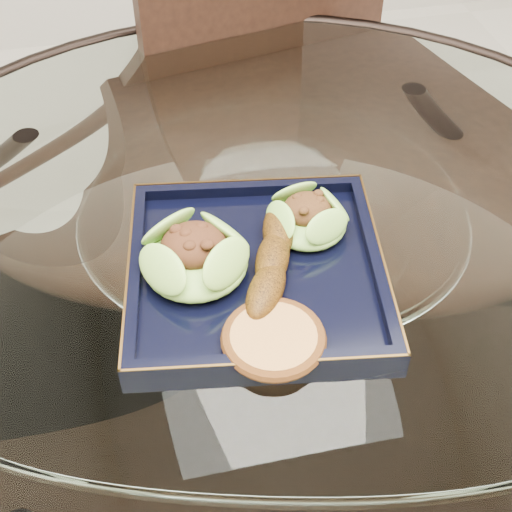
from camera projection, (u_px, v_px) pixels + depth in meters
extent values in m
cylinder|color=white|center=(273.00, 245.00, 0.82)|extent=(1.10, 1.10, 0.01)
torus|color=black|center=(273.00, 245.00, 0.82)|extent=(1.13, 1.13, 0.02)
torus|color=black|center=(267.00, 502.00, 1.27)|extent=(0.81, 0.81, 0.02)
cylinder|color=black|center=(381.00, 269.00, 1.33)|extent=(0.04, 0.04, 0.75)
cylinder|color=black|center=(77.00, 317.00, 1.24)|extent=(0.04, 0.04, 0.75)
cube|color=black|center=(316.00, 209.00, 1.23)|extent=(0.55, 0.55, 0.04)
cylinder|color=black|center=(260.00, 425.00, 1.24)|extent=(0.04, 0.04, 0.49)
cylinder|color=black|center=(448.00, 350.00, 1.35)|extent=(0.04, 0.04, 0.49)
cylinder|color=black|center=(181.00, 276.00, 1.49)|extent=(0.04, 0.04, 0.49)
cylinder|color=black|center=(345.00, 223.00, 1.61)|extent=(0.04, 0.04, 0.49)
cube|color=black|center=(256.00, 276.00, 0.77)|extent=(0.31, 0.31, 0.02)
ellipsoid|color=#63AF33|center=(195.00, 258.00, 0.74)|extent=(0.13, 0.13, 0.04)
ellipsoid|color=#68AB31|center=(307.00, 219.00, 0.79)|extent=(0.10, 0.10, 0.03)
ellipsoid|color=#5C3509|center=(272.00, 259.00, 0.75)|extent=(0.09, 0.17, 0.03)
cylinder|color=#BC7A3E|center=(274.00, 340.00, 0.68)|extent=(0.09, 0.09, 0.02)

